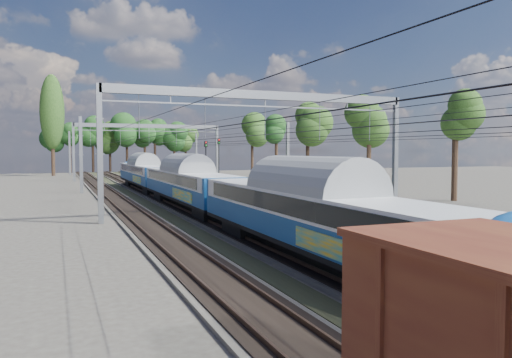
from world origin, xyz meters
name	(u,v)px	position (x,y,z in m)	size (l,w,h in m)	color
track_bed	(207,196)	(0.00, 45.00, 0.10)	(21.00, 130.00, 0.34)	#47423A
platform	(500,222)	(12.00, 20.00, 0.15)	(3.00, 70.00, 0.30)	gray
catenary	(191,136)	(0.33, 52.69, 6.40)	(25.65, 130.00, 9.00)	slate
tree_belt	(182,133)	(8.31, 90.19, 8.08)	(40.53, 99.12, 12.00)	black
poplar	(52,112)	(-14.50, 98.00, 11.89)	(4.40, 4.40, 19.04)	black
emu_train	(188,178)	(-4.50, 35.07, 2.55)	(2.96, 62.62, 4.33)	black
worker	(237,184)	(5.33, 50.87, 0.89)	(0.65, 0.43, 1.78)	black
signal_near	(206,159)	(2.81, 54.96, 3.71)	(0.37, 0.33, 5.87)	black
signal_far	(219,155)	(7.30, 63.88, 4.06)	(0.42, 0.38, 6.41)	black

